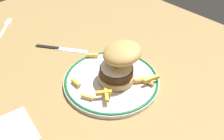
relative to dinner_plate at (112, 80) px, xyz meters
The scene contains 7 objects.
ground_plane 3.05cm from the dinner_plate, 13.30° to the right, with size 144.20×106.22×4.00cm, color olive.
dinner_plate is the anchor object (origin of this frame).
burger 6.74cm from the dinner_plate, 42.14° to the left, with size 15.05×15.08×11.74cm.
fries_pile 2.44cm from the dinner_plate, 22.31° to the right, with size 23.34×19.91×1.99cm.
fork 50.21cm from the dinner_plate, behind, with size 11.50×10.80×0.36cm.
knife 24.75cm from the dinner_plate, behind, with size 15.71×11.39×0.70cm.
napkin 29.53cm from the dinner_plate, 98.23° to the right, with size 11.89×10.36×0.40cm, color silver.
Camera 1 is at (39.25, -38.87, 51.61)cm, focal length 42.71 mm.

